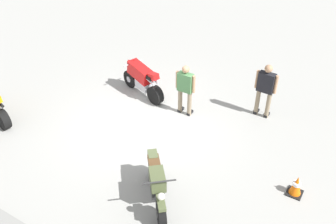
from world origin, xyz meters
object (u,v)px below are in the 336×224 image
Objects in this scene: motorcycle_red_sportbike at (142,79)px; person_in_green_shirt at (185,87)px; person_in_black_shirt at (265,87)px; motorcycle_olive_vintage at (157,184)px; traffic_cone at (296,186)px.

person_in_green_shirt is at bearing -169.15° from motorcycle_red_sportbike.
motorcycle_olive_vintage is at bearing 171.34° from person_in_black_shirt.
person_in_green_shirt is at bearing 158.07° from motorcycle_olive_vintage.
person_in_green_shirt is at bearing -21.97° from traffic_cone.
traffic_cone is (-5.54, 1.78, -0.33)m from motorcycle_red_sportbike.
person_in_green_shirt reaches higher than traffic_cone.
motorcycle_red_sportbike reaches higher than motorcycle_olive_vintage.
motorcycle_olive_vintage is 3.56m from person_in_green_shirt.
motorcycle_red_sportbike is 1.16× the size of person_in_green_shirt.
person_in_green_shirt reaches higher than motorcycle_olive_vintage.
motorcycle_red_sportbike is 4.58m from motorcycle_olive_vintage.
motorcycle_olive_vintage is at bearing -161.35° from person_in_green_shirt.
motorcycle_red_sportbike reaches higher than traffic_cone.
motorcycle_red_sportbike is 5.82m from traffic_cone.
motorcycle_red_sportbike is at bearing -17.84° from traffic_cone.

